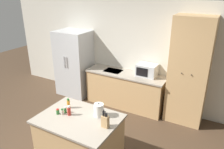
{
  "coord_description": "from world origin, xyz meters",
  "views": [
    {
      "loc": [
        2.27,
        -2.49,
        2.85
      ],
      "look_at": [
        0.11,
        1.4,
        1.05
      ],
      "focal_mm": 35.0,
      "sensor_mm": 36.0,
      "label": 1
    }
  ],
  "objects_px": {
    "refrigerator": "(74,63)",
    "spice_bottle_amber_oil": "(65,110)",
    "kettle": "(99,110)",
    "spice_bottle_tall_dark": "(62,112)",
    "knife_block": "(105,121)",
    "pantry_cabinet": "(189,72)",
    "spice_bottle_green_herb": "(68,104)",
    "microwave": "(147,70)",
    "spice_bottle_short_red": "(69,111)",
    "spice_bottle_pale_salt": "(58,112)"
  },
  "relations": [
    {
      "from": "pantry_cabinet",
      "to": "spice_bottle_short_red",
      "type": "distance_m",
      "value": 2.63
    },
    {
      "from": "knife_block",
      "to": "spice_bottle_tall_dark",
      "type": "bearing_deg",
      "value": -177.08
    },
    {
      "from": "knife_block",
      "to": "kettle",
      "type": "distance_m",
      "value": 0.33
    },
    {
      "from": "spice_bottle_short_red",
      "to": "spice_bottle_tall_dark",
      "type": "bearing_deg",
      "value": -160.39
    },
    {
      "from": "microwave",
      "to": "knife_block",
      "type": "bearing_deg",
      "value": -85.2
    },
    {
      "from": "knife_block",
      "to": "spice_bottle_green_herb",
      "type": "xyz_separation_m",
      "value": [
        -0.84,
        0.17,
        -0.02
      ]
    },
    {
      "from": "pantry_cabinet",
      "to": "spice_bottle_short_red",
      "type": "xyz_separation_m",
      "value": [
        -1.44,
        -2.19,
        -0.2
      ]
    },
    {
      "from": "spice_bottle_tall_dark",
      "to": "kettle",
      "type": "distance_m",
      "value": 0.61
    },
    {
      "from": "spice_bottle_amber_oil",
      "to": "kettle",
      "type": "relative_size",
      "value": 0.45
    },
    {
      "from": "spice_bottle_short_red",
      "to": "spice_bottle_green_herb",
      "type": "height_order",
      "value": "spice_bottle_green_herb"
    },
    {
      "from": "spice_bottle_short_red",
      "to": "spice_bottle_pale_salt",
      "type": "height_order",
      "value": "spice_bottle_short_red"
    },
    {
      "from": "refrigerator",
      "to": "pantry_cabinet",
      "type": "relative_size",
      "value": 0.76
    },
    {
      "from": "refrigerator",
      "to": "spice_bottle_pale_salt",
      "type": "relative_size",
      "value": 18.77
    },
    {
      "from": "spice_bottle_short_red",
      "to": "pantry_cabinet",
      "type": "bearing_deg",
      "value": 56.61
    },
    {
      "from": "refrigerator",
      "to": "microwave",
      "type": "bearing_deg",
      "value": 3.92
    },
    {
      "from": "spice_bottle_green_herb",
      "to": "refrigerator",
      "type": "bearing_deg",
      "value": 125.93
    },
    {
      "from": "spice_bottle_amber_oil",
      "to": "kettle",
      "type": "height_order",
      "value": "kettle"
    },
    {
      "from": "spice_bottle_pale_salt",
      "to": "spice_bottle_amber_oil",
      "type": "bearing_deg",
      "value": 49.65
    },
    {
      "from": "spice_bottle_short_red",
      "to": "refrigerator",
      "type": "bearing_deg",
      "value": 126.43
    },
    {
      "from": "refrigerator",
      "to": "spice_bottle_amber_oil",
      "type": "xyz_separation_m",
      "value": [
        1.45,
        -2.08,
        0.05
      ]
    },
    {
      "from": "knife_block",
      "to": "spice_bottle_short_red",
      "type": "xyz_separation_m",
      "value": [
        -0.69,
        -0.0,
        -0.02
      ]
    },
    {
      "from": "knife_block",
      "to": "spice_bottle_pale_salt",
      "type": "height_order",
      "value": "knife_block"
    },
    {
      "from": "microwave",
      "to": "spice_bottle_green_herb",
      "type": "height_order",
      "value": "microwave"
    },
    {
      "from": "spice_bottle_pale_salt",
      "to": "pantry_cabinet",
      "type": "bearing_deg",
      "value": 54.25
    },
    {
      "from": "spice_bottle_tall_dark",
      "to": "spice_bottle_amber_oil",
      "type": "bearing_deg",
      "value": 83.62
    },
    {
      "from": "spice_bottle_amber_oil",
      "to": "spice_bottle_pale_salt",
      "type": "bearing_deg",
      "value": -130.35
    },
    {
      "from": "pantry_cabinet",
      "to": "spice_bottle_green_herb",
      "type": "xyz_separation_m",
      "value": [
        -1.6,
        -2.02,
        -0.2
      ]
    },
    {
      "from": "refrigerator",
      "to": "spice_bottle_amber_oil",
      "type": "bearing_deg",
      "value": -55.1
    },
    {
      "from": "spice_bottle_short_red",
      "to": "knife_block",
      "type": "bearing_deg",
      "value": 0.11
    },
    {
      "from": "microwave",
      "to": "spice_bottle_pale_salt",
      "type": "bearing_deg",
      "value": -106.42
    },
    {
      "from": "refrigerator",
      "to": "kettle",
      "type": "xyz_separation_m",
      "value": [
        1.99,
        -1.89,
        0.11
      ]
    },
    {
      "from": "spice_bottle_tall_dark",
      "to": "spice_bottle_amber_oil",
      "type": "relative_size",
      "value": 0.94
    },
    {
      "from": "refrigerator",
      "to": "spice_bottle_pale_salt",
      "type": "bearing_deg",
      "value": -57.76
    },
    {
      "from": "spice_bottle_amber_oil",
      "to": "kettle",
      "type": "distance_m",
      "value": 0.58
    },
    {
      "from": "pantry_cabinet",
      "to": "kettle",
      "type": "distance_m",
      "value": 2.22
    },
    {
      "from": "spice_bottle_green_herb",
      "to": "pantry_cabinet",
      "type": "bearing_deg",
      "value": 51.62
    },
    {
      "from": "pantry_cabinet",
      "to": "knife_block",
      "type": "distance_m",
      "value": 2.32
    },
    {
      "from": "spice_bottle_green_herb",
      "to": "spice_bottle_pale_salt",
      "type": "relative_size",
      "value": 1.86
    },
    {
      "from": "spice_bottle_short_red",
      "to": "kettle",
      "type": "xyz_separation_m",
      "value": [
        0.44,
        0.22,
        0.03
      ]
    },
    {
      "from": "kettle",
      "to": "spice_bottle_amber_oil",
      "type": "bearing_deg",
      "value": -160.65
    },
    {
      "from": "refrigerator",
      "to": "spice_bottle_green_herb",
      "type": "bearing_deg",
      "value": -54.07
    },
    {
      "from": "microwave",
      "to": "kettle",
      "type": "height_order",
      "value": "microwave"
    },
    {
      "from": "pantry_cabinet",
      "to": "spice_bottle_pale_salt",
      "type": "height_order",
      "value": "pantry_cabinet"
    },
    {
      "from": "refrigerator",
      "to": "spice_bottle_short_red",
      "type": "height_order",
      "value": "refrigerator"
    },
    {
      "from": "microwave",
      "to": "spice_bottle_green_herb",
      "type": "distance_m",
      "value": 2.17
    },
    {
      "from": "microwave",
      "to": "spice_bottle_short_red",
      "type": "distance_m",
      "value": 2.3
    },
    {
      "from": "spice_bottle_amber_oil",
      "to": "spice_bottle_pale_salt",
      "type": "relative_size",
      "value": 1.14
    },
    {
      "from": "knife_block",
      "to": "spice_bottle_short_red",
      "type": "distance_m",
      "value": 0.69
    },
    {
      "from": "pantry_cabinet",
      "to": "knife_block",
      "type": "height_order",
      "value": "pantry_cabinet"
    },
    {
      "from": "refrigerator",
      "to": "kettle",
      "type": "height_order",
      "value": "refrigerator"
    }
  ]
}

